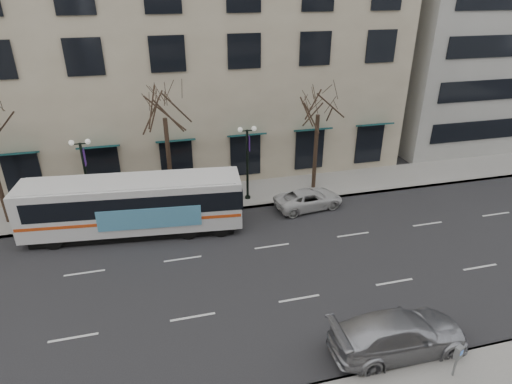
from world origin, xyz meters
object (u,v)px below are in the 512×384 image
object	(u,v)px
tree_far_mid	(163,103)
silver_car	(399,334)
white_pickup	(309,199)
pay_station	(458,355)
tree_far_right	(319,101)
lamp_post_right	(247,160)
city_bus	(134,204)
lamp_post_left	(86,175)

from	to	relation	value
tree_far_mid	silver_car	world-z (taller)	tree_far_mid
white_pickup	pay_station	bearing A→B (deg)	174.49
tree_far_right	lamp_post_right	world-z (taller)	tree_far_right
lamp_post_right	city_bus	bearing A→B (deg)	-161.73
tree_far_right	pay_station	xyz separation A→B (m)	(-0.95, -16.77, -5.25)
silver_car	pay_station	size ratio (longest dim) A/B	4.01
lamp_post_right	white_pickup	world-z (taller)	lamp_post_right
silver_car	tree_far_mid	bearing A→B (deg)	28.29
pay_station	tree_far_mid	bearing A→B (deg)	96.87
lamp_post_right	tree_far_right	bearing A→B (deg)	6.85
lamp_post_left	silver_car	bearing A→B (deg)	-48.43
lamp_post_left	white_pickup	size ratio (longest dim) A/B	1.15
lamp_post_right	white_pickup	bearing A→B (deg)	-29.00
tree_far_mid	lamp_post_left	distance (m)	6.40
tree_far_right	pay_station	distance (m)	17.60
silver_car	white_pickup	world-z (taller)	silver_car
tree_far_right	silver_car	xyz separation A→B (m)	(-2.22, -15.00, -5.60)
tree_far_mid	lamp_post_right	bearing A→B (deg)	-6.83
city_bus	white_pickup	size ratio (longest dim) A/B	2.81
lamp_post_left	lamp_post_right	distance (m)	10.00
lamp_post_left	city_bus	bearing A→B (deg)	-41.89
lamp_post_left	pay_station	bearing A→B (deg)	-49.03
tree_far_mid	silver_car	size ratio (longest dim) A/B	1.51
lamp_post_right	pay_station	xyz separation A→B (m)	(4.04, -16.17, -1.77)
tree_far_right	lamp_post_left	world-z (taller)	tree_far_right
lamp_post_right	pay_station	size ratio (longest dim) A/B	3.70
lamp_post_left	silver_car	distance (m)	19.36
lamp_post_left	white_pickup	world-z (taller)	lamp_post_left
lamp_post_right	white_pickup	distance (m)	4.76
tree_far_mid	lamp_post_left	world-z (taller)	tree_far_mid
tree_far_mid	pay_station	xyz separation A→B (m)	(9.05, -16.77, -5.74)
white_pickup	lamp_post_right	bearing A→B (deg)	53.83
tree_far_right	tree_far_mid	bearing A→B (deg)	180.00
city_bus	pay_station	world-z (taller)	city_bus
lamp_post_left	city_bus	xyz separation A→B (m)	(2.69, -2.41, -1.09)
lamp_post_left	tree_far_right	bearing A→B (deg)	2.29
lamp_post_left	lamp_post_right	xyz separation A→B (m)	(10.00, 0.00, 0.00)
tree_far_mid	pay_station	distance (m)	19.91
city_bus	silver_car	distance (m)	15.70
tree_far_mid	city_bus	distance (m)	6.32
tree_far_mid	lamp_post_left	bearing A→B (deg)	-173.15
pay_station	lamp_post_right	bearing A→B (deg)	82.56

